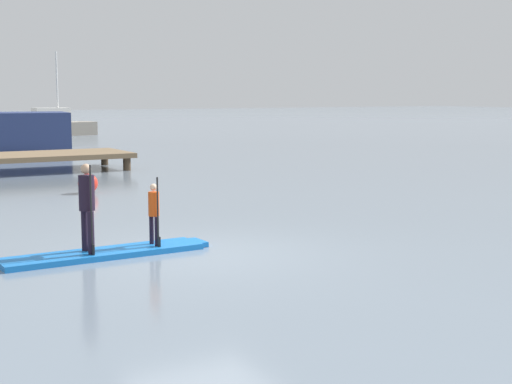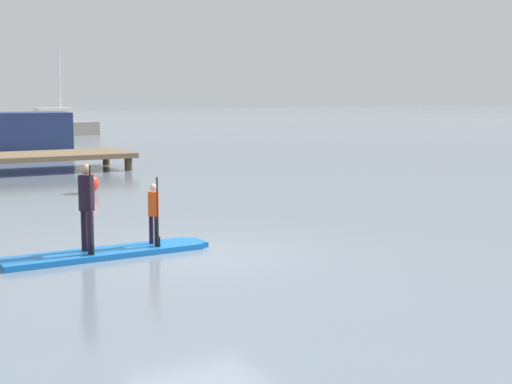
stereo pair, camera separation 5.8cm
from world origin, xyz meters
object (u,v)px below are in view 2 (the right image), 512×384
fishing_boat_green_midground (53,126)px  paddleboard_near (107,253)px  paddler_adult (87,202)px  paddler_child_solo (154,211)px  mooring_buoy_near (89,183)px

fishing_boat_green_midground → paddleboard_near: bearing=-103.3°
paddler_adult → paddleboard_near: bearing=3.3°
paddleboard_near → paddler_adult: size_ratio=2.43×
paddler_child_solo → fishing_boat_green_midground: (8.19, 38.28, -0.05)m
mooring_buoy_near → paddleboard_near: bearing=-105.2°
paddler_child_solo → mooring_buoy_near: (1.36, 8.26, -0.44)m
paddleboard_near → mooring_buoy_near: 8.58m
paddleboard_near → fishing_boat_green_midground: bearing=76.7°
paddleboard_near → fishing_boat_green_midground: fishing_boat_green_midground is taller
paddler_adult → paddler_child_solo: bearing=1.9°
paddler_adult → paddler_child_solo: 1.25m
paddler_child_solo → paddler_adult: bearing=-178.1°
paddler_adult → mooring_buoy_near: (2.59, 8.30, -0.69)m
paddleboard_near → mooring_buoy_near: (2.25, 8.28, 0.23)m
paddler_child_solo → paddleboard_near: bearing=-178.6°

